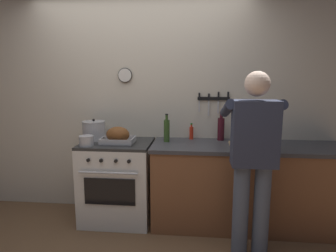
% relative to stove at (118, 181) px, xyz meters
% --- Properties ---
extents(wall_back, '(6.00, 0.13, 2.60)m').
position_rel_stove_xyz_m(wall_back, '(0.22, 0.36, 0.85)').
color(wall_back, beige).
rests_on(wall_back, ground).
extents(counter_block, '(2.03, 0.65, 0.90)m').
position_rel_stove_xyz_m(counter_block, '(1.42, 0.00, 0.00)').
color(counter_block, brown).
rests_on(counter_block, ground).
extents(stove, '(0.76, 0.67, 0.90)m').
position_rel_stove_xyz_m(stove, '(0.00, 0.00, 0.00)').
color(stove, white).
rests_on(stove, ground).
extents(person_cook, '(0.51, 0.63, 1.66)m').
position_rel_stove_xyz_m(person_cook, '(1.37, -0.57, 0.50)').
color(person_cook, '#4C566B').
rests_on(person_cook, ground).
extents(roasting_pan, '(0.35, 0.26, 0.18)m').
position_rel_stove_xyz_m(roasting_pan, '(0.03, -0.06, 0.53)').
color(roasting_pan, '#B7B7BC').
rests_on(roasting_pan, stove).
extents(stock_pot, '(0.26, 0.26, 0.24)m').
position_rel_stove_xyz_m(stock_pot, '(-0.29, 0.09, 0.56)').
color(stock_pot, '#B7B7BC').
rests_on(stock_pot, stove).
extents(saucepan, '(0.15, 0.15, 0.11)m').
position_rel_stove_xyz_m(saucepan, '(-0.27, -0.20, 0.50)').
color(saucepan, '#B7B7BC').
rests_on(saucepan, stove).
extents(cutting_board, '(0.36, 0.24, 0.02)m').
position_rel_stove_xyz_m(cutting_board, '(1.40, -0.02, 0.46)').
color(cutting_board, tan).
rests_on(cutting_board, counter_block).
extents(bottle_olive_oil, '(0.06, 0.06, 0.31)m').
position_rel_stove_xyz_m(bottle_olive_oil, '(0.55, 0.08, 0.58)').
color(bottle_olive_oil, '#385623').
rests_on(bottle_olive_oil, counter_block).
extents(bottle_hot_sauce, '(0.05, 0.05, 0.19)m').
position_rel_stove_xyz_m(bottle_hot_sauce, '(0.82, 0.23, 0.53)').
color(bottle_hot_sauce, red).
rests_on(bottle_hot_sauce, counter_block).
extents(bottle_wine_red, '(0.08, 0.08, 0.32)m').
position_rel_stove_xyz_m(bottle_wine_red, '(1.15, 0.22, 0.58)').
color(bottle_wine_red, '#47141E').
rests_on(bottle_wine_red, counter_block).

